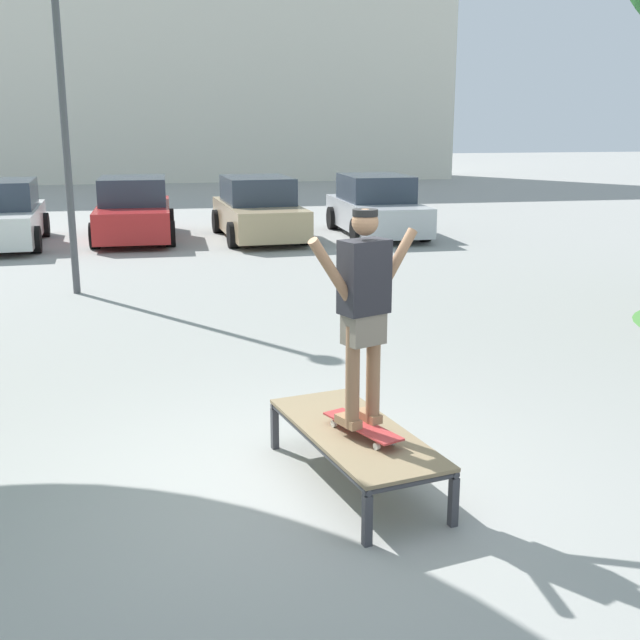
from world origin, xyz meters
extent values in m
plane|color=#999993|center=(0.00, 0.00, 0.00)|extent=(120.00, 120.00, 0.00)
cube|color=silver|center=(-4.00, 33.69, 6.67)|extent=(33.54, 4.00, 13.33)
cube|color=#38383D|center=(-0.09, 0.74, 0.19)|extent=(0.07, 0.07, 0.38)
cube|color=#38383D|center=(0.59, 0.90, 0.19)|extent=(0.07, 0.07, 0.38)
cube|color=#38383D|center=(0.31, -1.05, 0.19)|extent=(0.07, 0.07, 0.38)
cube|color=#38383D|center=(1.00, -0.90, 0.19)|extent=(0.07, 0.07, 0.38)
cylinder|color=#38383D|center=(0.11, -0.16, 0.41)|extent=(0.46, 1.86, 0.05)
cylinder|color=#38383D|center=(0.79, 0.00, 0.41)|extent=(0.46, 1.86, 0.05)
cylinder|color=#38383D|center=(0.25, 0.82, 0.41)|extent=(0.75, 0.22, 0.05)
cylinder|color=#38383D|center=(0.65, -0.98, 0.41)|extent=(0.75, 0.22, 0.05)
cube|color=#847051|center=(0.45, -0.08, 0.45)|extent=(1.16, 2.02, 0.03)
cube|color=#B23333|center=(0.48, -0.20, 0.54)|extent=(0.50, 0.81, 0.02)
cylinder|color=silver|center=(0.30, 0.02, 0.49)|extent=(0.05, 0.06, 0.06)
cylinder|color=silver|center=(0.44, 0.08, 0.49)|extent=(0.05, 0.06, 0.06)
cylinder|color=silver|center=(0.52, -0.49, 0.49)|extent=(0.05, 0.06, 0.06)
cylinder|color=silver|center=(0.66, -0.43, 0.49)|extent=(0.05, 0.06, 0.06)
cylinder|color=#8E6647|center=(0.39, -0.24, 0.96)|extent=(0.11, 0.11, 0.82)
cube|color=#99704C|center=(0.37, -0.20, 0.59)|extent=(0.19, 0.26, 0.07)
cylinder|color=#8E6647|center=(0.57, -0.16, 0.96)|extent=(0.11, 0.11, 0.82)
cube|color=#99704C|center=(0.55, -0.12, 0.59)|extent=(0.19, 0.26, 0.07)
cube|color=#756B5B|center=(0.48, -0.20, 1.34)|extent=(0.35, 0.30, 0.24)
cube|color=#232328|center=(0.48, -0.20, 1.74)|extent=(0.42, 0.35, 0.56)
cylinder|color=#8E6647|center=(0.21, -0.32, 1.81)|extent=(0.40, 0.23, 0.52)
cylinder|color=#8E6647|center=(0.76, -0.08, 1.81)|extent=(0.40, 0.23, 0.52)
sphere|color=#8E6647|center=(0.48, -0.20, 2.15)|extent=(0.20, 0.20, 0.20)
cylinder|color=black|center=(0.48, -0.20, 2.22)|extent=(0.19, 0.19, 0.05)
cube|color=silver|center=(-4.75, 13.64, 0.51)|extent=(1.96, 4.30, 0.70)
cylinder|color=black|center=(-3.82, 12.39, 0.30)|extent=(0.26, 0.61, 0.60)
cylinder|color=black|center=(-3.98, 14.99, 0.30)|extent=(0.26, 0.61, 0.60)
cube|color=red|center=(-1.75, 14.10, 0.51)|extent=(1.71, 4.20, 0.70)
cube|color=#2D3847|center=(-1.75, 14.25, 1.18)|extent=(1.56, 2.10, 0.64)
cylinder|color=black|center=(-0.90, 12.80, 0.30)|extent=(0.22, 0.60, 0.60)
cylinder|color=black|center=(-2.60, 12.80, 0.30)|extent=(0.22, 0.60, 0.60)
cylinder|color=black|center=(-0.89, 15.40, 0.30)|extent=(0.22, 0.60, 0.60)
cylinder|color=black|center=(-2.59, 15.40, 0.30)|extent=(0.22, 0.60, 0.60)
cube|color=tan|center=(1.26, 13.68, 0.51)|extent=(2.00, 4.31, 0.70)
cube|color=#2D3847|center=(1.25, 13.83, 1.18)|extent=(1.71, 2.21, 0.64)
cylinder|color=black|center=(2.20, 12.44, 0.30)|extent=(0.26, 0.61, 0.60)
cylinder|color=black|center=(0.51, 12.32, 0.30)|extent=(0.26, 0.61, 0.60)
cylinder|color=black|center=(2.01, 15.04, 0.30)|extent=(0.26, 0.61, 0.60)
cylinder|color=black|center=(0.32, 14.91, 0.30)|extent=(0.26, 0.61, 0.60)
cube|color=#B7BABF|center=(4.26, 13.74, 0.51)|extent=(1.78, 4.23, 0.70)
cube|color=#2D3847|center=(4.26, 13.89, 1.18)|extent=(1.60, 2.13, 0.64)
cylinder|color=black|center=(5.14, 12.46, 0.30)|extent=(0.23, 0.60, 0.60)
cylinder|color=black|center=(3.44, 12.43, 0.30)|extent=(0.23, 0.60, 0.60)
cylinder|color=black|center=(5.09, 15.06, 0.30)|extent=(0.23, 0.60, 0.60)
cylinder|color=black|center=(3.39, 15.03, 0.30)|extent=(0.23, 0.60, 0.60)
cylinder|color=#4C4C51|center=(-2.52, 7.92, 2.75)|extent=(0.12, 0.12, 5.50)
camera|label=1|loc=(-0.95, -5.92, 2.89)|focal=44.90mm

